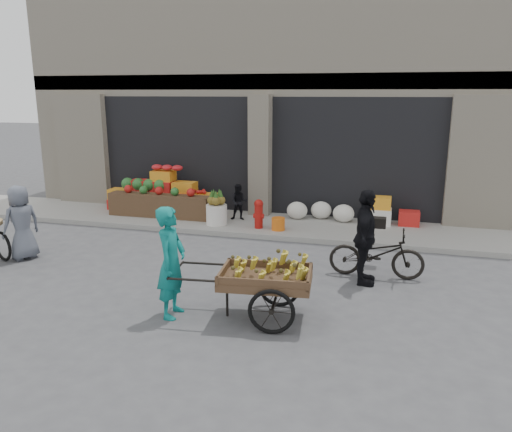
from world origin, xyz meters
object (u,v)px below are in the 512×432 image
(fire_hydrant, at_px, (259,213))
(orange_bucket, at_px, (278,224))
(banana_cart, at_px, (262,275))
(bicycle, at_px, (376,254))
(cyclist, at_px, (365,237))
(pineapple_bin, at_px, (217,215))
(seated_person, at_px, (239,202))
(vendor_grey, at_px, (21,223))
(vendor_woman, at_px, (171,262))

(fire_hydrant, bearing_deg, orange_bucket, -5.71)
(fire_hydrant, xyz_separation_m, banana_cart, (1.30, -4.57, 0.19))
(fire_hydrant, height_order, bicycle, bicycle)
(banana_cart, height_order, cyclist, cyclist)
(pineapple_bin, relative_size, seated_person, 0.56)
(banana_cart, bearing_deg, vendor_grey, 159.22)
(pineapple_bin, bearing_deg, banana_cart, -62.50)
(cyclist, bearing_deg, pineapple_bin, 53.23)
(pineapple_bin, height_order, banana_cart, banana_cart)
(seated_person, bearing_deg, pineapple_bin, -133.69)
(vendor_grey, height_order, bicycle, vendor_grey)
(orange_bucket, bearing_deg, vendor_woman, -96.52)
(pineapple_bin, height_order, vendor_grey, vendor_grey)
(cyclist, bearing_deg, bicycle, -27.22)
(vendor_woman, relative_size, cyclist, 1.00)
(seated_person, relative_size, cyclist, 0.54)
(vendor_woman, bearing_deg, seated_person, 3.66)
(fire_hydrant, height_order, vendor_woman, vendor_woman)
(fire_hydrant, xyz_separation_m, seated_person, (-0.70, 0.65, 0.08))
(seated_person, bearing_deg, banana_cart, -78.99)
(fire_hydrant, bearing_deg, cyclist, -45.31)
(seated_person, bearing_deg, vendor_grey, -141.91)
(pineapple_bin, relative_size, bicycle, 0.30)
(fire_hydrant, relative_size, seated_person, 0.76)
(pineapple_bin, bearing_deg, orange_bucket, -3.58)
(fire_hydrant, relative_size, bicycle, 0.41)
(vendor_woman, height_order, cyclist, cyclist)
(orange_bucket, xyz_separation_m, bicycle, (2.37, -2.25, 0.18))
(vendor_woman, height_order, bicycle, vendor_woman)
(vendor_woman, xyz_separation_m, bicycle, (2.92, 2.52, -0.41))
(vendor_grey, bearing_deg, banana_cart, 98.97)
(orange_bucket, bearing_deg, cyclist, -50.66)
(banana_cart, xyz_separation_m, bicycle, (1.57, 2.27, -0.24))
(vendor_woman, distance_m, cyclist, 3.45)
(vendor_grey, distance_m, bicycle, 7.06)
(vendor_woman, relative_size, vendor_grey, 1.12)
(pineapple_bin, height_order, seated_person, seated_person)
(banana_cart, xyz_separation_m, cyclist, (1.37, 1.87, 0.16))
(vendor_woman, bearing_deg, banana_cart, -82.68)
(fire_hydrant, relative_size, orange_bucket, 2.22)
(cyclist, bearing_deg, banana_cart, 143.05)
(pineapple_bin, distance_m, banana_cart, 5.22)
(banana_cart, bearing_deg, vendor_woman, -175.84)
(orange_bucket, height_order, seated_person, seated_person)
(cyclist, bearing_deg, orange_bucket, 38.68)
(vendor_woman, bearing_deg, fire_hydrant, -3.70)
(vendor_woman, bearing_deg, cyclist, -55.29)
(fire_hydrant, bearing_deg, vendor_woman, -90.54)
(vendor_grey, height_order, cyclist, cyclist)
(pineapple_bin, xyz_separation_m, vendor_woman, (1.05, -4.87, 0.49))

